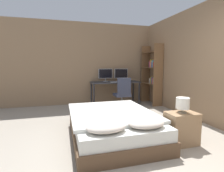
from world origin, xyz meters
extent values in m
plane|color=#9E9384|center=(0.00, 0.00, 0.00)|extent=(20.00, 20.00, 0.00)
cube|color=#8E7051|center=(0.00, 4.15, 1.35)|extent=(12.00, 0.06, 2.70)
cube|color=#8E7051|center=(1.81, 1.50, 1.35)|extent=(0.06, 12.00, 2.70)
cube|color=brown|center=(-0.43, 1.21, 0.11)|extent=(1.43, 1.98, 0.22)
cube|color=silver|center=(-0.43, 1.21, 0.31)|extent=(1.37, 1.92, 0.18)
cube|color=silver|center=(-0.43, 1.33, 0.43)|extent=(1.47, 1.66, 0.05)
ellipsoid|color=beige|center=(-0.73, 0.47, 0.47)|extent=(0.55, 0.38, 0.13)
ellipsoid|color=beige|center=(-0.13, 0.47, 0.47)|extent=(0.55, 0.38, 0.13)
cube|color=#997551|center=(0.59, 0.61, 0.27)|extent=(0.49, 0.35, 0.53)
cylinder|color=gray|center=(0.59, 0.61, 0.54)|extent=(0.14, 0.14, 0.01)
cylinder|color=gray|center=(0.59, 0.61, 0.57)|extent=(0.02, 0.02, 0.05)
cylinder|color=silver|center=(0.59, 0.61, 0.69)|extent=(0.21, 0.21, 0.19)
cube|color=#38383D|center=(0.40, 3.78, 0.74)|extent=(1.62, 0.60, 0.03)
cylinder|color=#2D2D33|center=(-0.36, 3.53, 0.36)|extent=(0.05, 0.05, 0.72)
cylinder|color=#2D2D33|center=(1.16, 3.53, 0.36)|extent=(0.05, 0.05, 0.72)
cylinder|color=#2D2D33|center=(-0.36, 4.03, 0.36)|extent=(0.05, 0.05, 0.72)
cylinder|color=#2D2D33|center=(1.16, 4.03, 0.36)|extent=(0.05, 0.05, 0.72)
cylinder|color=#B7B7BC|center=(0.12, 3.98, 0.76)|extent=(0.16, 0.16, 0.01)
cylinder|color=#B7B7BC|center=(0.12, 3.98, 0.81)|extent=(0.03, 0.03, 0.09)
cube|color=#B7B7BC|center=(0.12, 3.98, 1.02)|extent=(0.48, 0.03, 0.33)
cube|color=black|center=(0.12, 3.96, 1.02)|extent=(0.45, 0.00, 0.30)
cylinder|color=#B7B7BC|center=(0.68, 3.98, 0.76)|extent=(0.16, 0.16, 0.01)
cylinder|color=#B7B7BC|center=(0.68, 3.98, 0.81)|extent=(0.03, 0.03, 0.09)
cube|color=#B7B7BC|center=(0.68, 3.98, 1.02)|extent=(0.48, 0.03, 0.33)
cube|color=black|center=(0.68, 3.96, 1.02)|extent=(0.45, 0.00, 0.30)
cube|color=#B7B7BC|center=(0.40, 3.58, 0.76)|extent=(0.41, 0.13, 0.02)
ellipsoid|color=#B7B7BC|center=(0.70, 3.58, 0.77)|extent=(0.07, 0.05, 0.04)
cylinder|color=black|center=(0.43, 3.17, 0.02)|extent=(0.52, 0.52, 0.04)
cylinder|color=gray|center=(0.43, 3.17, 0.21)|extent=(0.05, 0.05, 0.34)
cube|color=#33384C|center=(0.43, 3.17, 0.41)|extent=(0.45, 0.45, 0.07)
cube|color=#33384C|center=(0.43, 2.97, 0.69)|extent=(0.41, 0.05, 0.49)
cube|color=brown|center=(1.59, 3.08, 0.98)|extent=(0.33, 0.02, 1.96)
cube|color=brown|center=(1.59, 3.94, 0.98)|extent=(0.33, 0.02, 1.96)
cube|color=brown|center=(1.59, 3.51, 0.69)|extent=(0.33, 0.84, 0.02)
cube|color=brown|center=(1.59, 3.51, 1.22)|extent=(0.33, 0.84, 0.02)
cube|color=brown|center=(1.59, 3.51, 1.73)|extent=(0.33, 0.84, 0.02)
cube|color=gold|center=(1.59, 3.12, 0.79)|extent=(0.27, 0.03, 0.18)
cube|color=#BCB29E|center=(1.59, 3.16, 0.82)|extent=(0.27, 0.03, 0.24)
cube|color=#B2332D|center=(1.59, 3.21, 0.80)|extent=(0.27, 0.04, 0.20)
cube|color=#2D4784|center=(1.59, 3.26, 0.81)|extent=(0.27, 0.04, 0.22)
cube|color=gold|center=(1.59, 3.31, 0.81)|extent=(0.27, 0.04, 0.22)
cube|color=#28282D|center=(1.59, 3.35, 0.79)|extent=(0.27, 0.03, 0.18)
cube|color=#BCB29E|center=(1.59, 3.39, 0.79)|extent=(0.27, 0.04, 0.18)
cube|color=#2D4784|center=(1.59, 3.12, 1.36)|extent=(0.27, 0.04, 0.26)
cube|color=#B2332D|center=(1.59, 3.17, 1.32)|extent=(0.27, 0.04, 0.18)
cube|color=teal|center=(1.59, 3.22, 1.34)|extent=(0.27, 0.04, 0.23)
cube|color=teal|center=(1.59, 3.26, 1.34)|extent=(0.27, 0.03, 0.23)
cube|color=#7A387F|center=(1.59, 3.31, 1.32)|extent=(0.27, 0.03, 0.18)
cube|color=gold|center=(1.59, 3.35, 1.36)|extent=(0.27, 0.04, 0.25)
cube|color=#B2332D|center=(1.59, 3.40, 1.34)|extent=(0.27, 0.03, 0.23)
cube|color=#7A387F|center=(1.59, 3.44, 1.32)|extent=(0.27, 0.04, 0.18)
camera|label=1|loc=(-1.28, -1.76, 1.31)|focal=28.00mm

